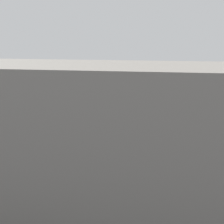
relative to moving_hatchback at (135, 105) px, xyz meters
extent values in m
plane|color=black|center=(0.80, -0.25, -1.03)|extent=(60.00, 60.00, 0.00)
cube|color=gray|center=(0.80, 3.95, -1.01)|extent=(24.00, 3.20, 0.04)
cube|color=blue|center=(0.09, 0.01, -0.23)|extent=(4.13, 2.33, 0.99)
cube|color=#1E232B|center=(-0.22, -0.04, 0.65)|extent=(2.56, 1.86, 0.77)
cylinder|color=black|center=(1.24, 0.93, -0.73)|extent=(0.63, 0.32, 0.60)
cylinder|color=black|center=(1.47, -0.48, -0.73)|extent=(0.63, 0.32, 0.60)
cylinder|color=black|center=(-1.30, 0.50, -0.73)|extent=(0.63, 0.32, 0.60)
cylinder|color=black|center=(-1.06, -0.90, -0.73)|extent=(0.63, 0.32, 0.60)
cube|color=#474C51|center=(-4.74, 0.84, -0.25)|extent=(4.50, 2.33, 0.95)
cube|color=#1E232B|center=(-5.08, 0.89, 0.59)|extent=(2.77, 1.88, 0.73)
cylinder|color=black|center=(-3.23, 1.37, -0.73)|extent=(0.62, 0.30, 0.60)
cylinder|color=black|center=(-3.43, -0.08, -0.73)|extent=(0.62, 0.30, 0.60)
cylinder|color=black|center=(-6.25, 0.31, -0.73)|extent=(0.62, 0.30, 0.60)
cylinder|color=#197A2D|center=(3.94, 2.65, -0.72)|extent=(0.22, 0.22, 0.62)
sphere|color=#197A2D|center=(3.94, 2.65, -0.35)|extent=(0.26, 0.26, 0.26)
cylinder|color=#197A2D|center=(3.78, 2.65, -0.64)|extent=(0.10, 0.09, 0.09)
cylinder|color=#197A2D|center=(4.10, 2.65, -0.64)|extent=(0.10, 0.09, 0.09)
cylinder|color=#2D2D2D|center=(3.94, 2.65, -1.00)|extent=(0.31, 0.31, 0.06)
cube|color=blue|center=(4.56, 2.60, -0.30)|extent=(0.27, 0.38, 0.55)
sphere|color=tan|center=(4.56, 2.60, 0.08)|extent=(0.22, 0.22, 0.22)
cylinder|color=#1E1E2D|center=(4.55, 2.51, -0.80)|extent=(0.13, 0.13, 0.45)
cylinder|color=#1E1E2D|center=(4.57, 2.69, -0.80)|extent=(0.13, 0.13, 0.45)
cylinder|color=blue|center=(4.54, 2.36, -0.30)|extent=(0.09, 0.09, 0.50)
cylinder|color=blue|center=(4.58, 2.84, -0.30)|extent=(0.09, 0.09, 0.50)
cylinder|color=#B7BABF|center=(-2.15, 5.88, -0.50)|extent=(0.04, 0.04, 1.05)
cylinder|color=#B7BABF|center=(1.50, 5.88, -0.50)|extent=(0.04, 0.04, 1.05)
cylinder|color=#B7BABF|center=(5.15, 5.88, -0.50)|extent=(0.04, 0.04, 1.05)
cylinder|color=#B7BABF|center=(-0.32, 5.88, -0.03)|extent=(10.95, 0.04, 0.04)
cylinder|color=#B7BABF|center=(-0.32, 5.88, -0.45)|extent=(10.95, 0.04, 0.04)
cylinder|color=#4C4C51|center=(5.03, 3.93, 0.17)|extent=(0.07, 0.07, 2.40)
cube|color=black|center=(5.03, 3.93, 1.12)|extent=(0.04, 0.44, 0.44)
cube|color=gray|center=(2.20, 9.63, 1.61)|extent=(12.26, 2.40, 5.27)
camera|label=1|loc=(-0.12, 16.02, 5.06)|focal=35.00mm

